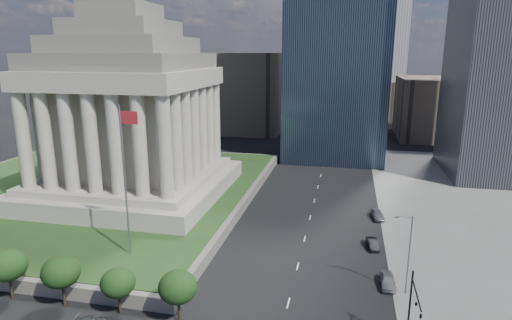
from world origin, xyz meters
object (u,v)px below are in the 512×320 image
(parked_sedan_far, at_px, (377,214))
(traffic_signal_ne, at_px, (413,307))
(street_lamp_north, at_px, (408,250))
(parked_sedan_mid, at_px, (373,244))
(war_memorial, at_px, (127,91))
(parked_sedan_near, at_px, (388,281))
(flagpole, at_px, (126,174))

(parked_sedan_far, bearing_deg, traffic_signal_ne, -97.40)
(street_lamp_north, xyz_separation_m, parked_sedan_mid, (-3.16, 12.00, -5.01))
(war_memorial, height_order, parked_sedan_near, war_memorial)
(parked_sedan_mid, bearing_deg, parked_sedan_near, -91.80)
(traffic_signal_ne, relative_size, parked_sedan_near, 1.81)
(traffic_signal_ne, height_order, parked_sedan_far, traffic_signal_ne)
(parked_sedan_far, bearing_deg, parked_sedan_near, -99.02)
(war_memorial, bearing_deg, flagpole, -63.11)
(flagpole, height_order, street_lamp_north, flagpole)
(war_memorial, distance_m, parked_sedan_far, 49.97)
(flagpole, bearing_deg, parked_sedan_far, 36.93)
(street_lamp_north, relative_size, parked_sedan_mid, 2.51)
(parked_sedan_mid, height_order, parked_sedan_far, parked_sedan_far)
(street_lamp_north, height_order, parked_sedan_far, street_lamp_north)
(war_memorial, height_order, traffic_signal_ne, war_memorial)
(street_lamp_north, height_order, parked_sedan_near, street_lamp_north)
(flagpole, distance_m, traffic_signal_ne, 36.69)
(street_lamp_north, height_order, parked_sedan_mid, street_lamp_north)
(traffic_signal_ne, xyz_separation_m, parked_sedan_far, (-1.00, 35.35, -4.48))
(parked_sedan_near, relative_size, parked_sedan_mid, 1.11)
(flagpole, relative_size, parked_sedan_near, 4.52)
(street_lamp_north, bearing_deg, flagpole, -178.37)
(war_memorial, relative_size, traffic_signal_ne, 4.88)
(street_lamp_north, xyz_separation_m, parked_sedan_far, (-1.83, 24.05, -4.89))
(traffic_signal_ne, bearing_deg, parked_sedan_mid, 95.72)
(flagpole, relative_size, street_lamp_north, 2.00)
(traffic_signal_ne, xyz_separation_m, parked_sedan_near, (-1.00, 12.57, -4.50))
(parked_sedan_near, distance_m, parked_sedan_far, 22.78)
(war_memorial, bearing_deg, street_lamp_north, -25.92)
(parked_sedan_mid, bearing_deg, war_memorial, 157.13)
(parked_sedan_far, bearing_deg, parked_sedan_mid, -105.34)
(war_memorial, bearing_deg, traffic_signal_ne, -36.42)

